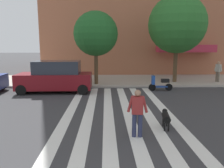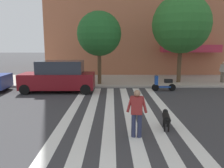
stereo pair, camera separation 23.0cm
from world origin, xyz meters
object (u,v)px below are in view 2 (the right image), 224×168
Objects in this scene: parked_scooter at (163,84)px; pedestrian_dog_walker at (136,111)px; street_tree_middle at (181,24)px; street_tree_nearest at (99,34)px; parked_car_behind_first at (58,77)px; dog_on_leash at (166,117)px; pedestrian_bystander at (223,71)px.

pedestrian_dog_walker is (-2.68, -7.74, 0.45)m from parked_scooter.
parked_scooter is 5.34m from street_tree_middle.
street_tree_nearest is at bearing -173.28° from street_tree_middle.
parked_car_behind_first is 7.07m from parked_scooter.
parked_car_behind_first is 2.92× the size of pedestrian_dog_walker.
street_tree_nearest is at bearing 155.40° from parked_scooter.
pedestrian_bystander is (6.78, 9.66, 0.63)m from dog_on_leash.
parked_car_behind_first is 4.28× the size of dog_on_leash.
street_tree_nearest reaches higher than pedestrian_dog_walker.
street_tree_nearest reaches higher than parked_scooter.
parked_scooter is 0.30× the size of street_tree_nearest.
dog_on_leash is at bearing -50.37° from parked_car_behind_first.
street_tree_middle is 4.99m from pedestrian_bystander.
parked_scooter is at bearing 77.89° from dog_on_leash.
dog_on_leash is at bearing -71.72° from street_tree_nearest.
street_tree_middle is 6.04× the size of dog_on_leash.
street_tree_nearest reaches higher than pedestrian_bystander.
parked_car_behind_first is 12.68m from pedestrian_bystander.
parked_car_behind_first is 10.05m from street_tree_middle.
parked_car_behind_first is 0.89× the size of street_tree_nearest.
street_tree_middle reaches higher than pedestrian_dog_walker.
street_tree_nearest is at bearing 41.81° from parked_car_behind_first.
street_tree_middle is 11.12m from dog_on_leash.
pedestrian_dog_walker is at bearing -109.12° from parked_scooter.
street_tree_middle is (8.85, 3.04, 3.65)m from parked_car_behind_first.
pedestrian_dog_walker is 1.00× the size of pedestrian_bystander.
pedestrian_dog_walker reaches higher than dog_on_leash.
parked_scooter is 1.46× the size of dog_on_leash.
parked_car_behind_first is 4.50m from street_tree_nearest.
pedestrian_bystander is at bearing -1.32° from street_tree_middle.
pedestrian_bystander reaches higher than pedestrian_dog_walker.
pedestrian_bystander reaches higher than parked_scooter.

